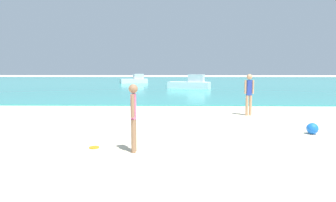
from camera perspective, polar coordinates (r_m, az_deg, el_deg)
The scene contains 7 objects.
water at distance 44.67m, azimuth 1.42°, elevation 3.86°, with size 160.00×60.00×0.06m, color teal.
person_standing at distance 6.48m, azimuth -6.88°, elevation -2.54°, with size 0.21×0.36×1.55m.
frisbee at distance 7.17m, azimuth -14.50°, elevation -8.95°, with size 0.24×0.24×0.03m, color orange.
person_distant at distance 12.12m, azimuth 15.84°, elevation 1.72°, with size 0.39×0.22×1.69m.
boat_near at distance 27.90m, azimuth 4.52°, elevation 3.47°, with size 4.24×2.56×1.37m.
boat_far at distance 39.45m, azimuth -6.65°, elevation 4.18°, with size 3.85×2.58×1.25m.
beach_ball at distance 9.36m, azimuth 26.82°, elevation -4.91°, with size 0.33×0.33×0.33m, color blue.
Camera 1 is at (-0.13, 0.87, 1.86)m, focal length 30.60 mm.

